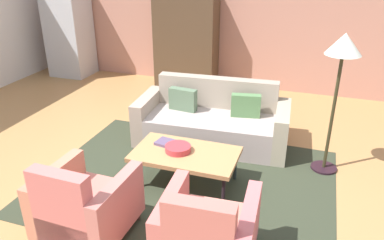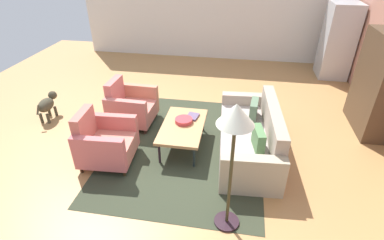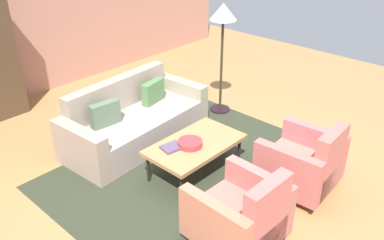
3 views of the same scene
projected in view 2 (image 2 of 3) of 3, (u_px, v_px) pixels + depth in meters
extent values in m
plane|color=#AD7D49|center=(180.00, 141.00, 5.35)|extent=(11.00, 11.00, 0.00)
cube|color=silver|center=(211.00, 10.00, 8.49)|extent=(0.12, 7.57, 2.80)
cube|color=#2F3626|center=(186.00, 145.00, 5.22)|extent=(3.40, 2.60, 0.01)
cube|color=#9E8F89|center=(247.00, 142.00, 4.96)|extent=(1.80, 1.01, 0.42)
cube|color=gray|center=(271.00, 132.00, 4.82)|extent=(1.75, 0.30, 0.86)
cube|color=#9F947C|center=(252.00, 176.00, 4.10)|extent=(0.24, 0.91, 0.62)
cube|color=tan|center=(245.00, 109.00, 5.73)|extent=(0.24, 0.91, 0.62)
cube|color=#4F7647|center=(258.00, 139.00, 4.38)|extent=(0.42, 0.19, 0.32)
cube|color=#536A50|center=(254.00, 109.00, 5.15)|extent=(0.41, 0.16, 0.32)
cylinder|color=black|center=(203.00, 122.00, 5.54)|extent=(0.04, 0.04, 0.37)
cylinder|color=#1F2827|center=(194.00, 157.00, 4.65)|extent=(0.04, 0.04, 0.37)
cylinder|color=black|center=(174.00, 120.00, 5.62)|extent=(0.04, 0.04, 0.37)
cylinder|color=black|center=(159.00, 153.00, 4.73)|extent=(0.04, 0.04, 0.37)
cube|color=#AF7D4D|center=(183.00, 126.00, 5.03)|extent=(1.20, 0.70, 0.05)
cylinder|color=#312B1B|center=(156.00, 113.00, 6.10)|extent=(0.05, 0.05, 0.10)
cylinder|color=#39241E|center=(145.00, 131.00, 5.53)|extent=(0.05, 0.05, 0.10)
cylinder|color=#292616|center=(125.00, 110.00, 6.21)|extent=(0.05, 0.05, 0.10)
cylinder|color=black|center=(111.00, 127.00, 5.64)|extent=(0.05, 0.05, 0.10)
cube|color=#B4695D|center=(133.00, 111.00, 5.76)|extent=(0.58, 0.82, 0.30)
cube|color=#C66660|center=(116.00, 99.00, 5.70)|extent=(0.56, 0.16, 0.78)
cube|color=#C17359|center=(139.00, 98.00, 5.98)|extent=(0.14, 0.80, 0.56)
cube|color=#B76960|center=(126.00, 114.00, 5.41)|extent=(0.14, 0.80, 0.56)
cylinder|color=#3A2A23|center=(136.00, 147.00, 5.11)|extent=(0.05, 0.05, 0.10)
cylinder|color=black|center=(124.00, 173.00, 4.53)|extent=(0.05, 0.05, 0.10)
cylinder|color=#2C2718|center=(98.00, 144.00, 5.18)|extent=(0.05, 0.05, 0.10)
cylinder|color=#341B0F|center=(81.00, 170.00, 4.60)|extent=(0.05, 0.05, 0.10)
cube|color=#BB6E5F|center=(108.00, 148.00, 4.75)|extent=(0.61, 0.83, 0.30)
cube|color=#C0655B|center=(86.00, 134.00, 4.66)|extent=(0.57, 0.17, 0.78)
cube|color=#C2645D|center=(114.00, 129.00, 4.97)|extent=(0.17, 0.81, 0.56)
cube|color=#C46263|center=(99.00, 154.00, 4.40)|extent=(0.17, 0.81, 0.56)
cylinder|color=#B53339|center=(184.00, 120.00, 5.07)|extent=(0.30, 0.30, 0.07)
cube|color=#564664|center=(192.00, 116.00, 5.22)|extent=(0.27, 0.23, 0.03)
cube|color=#4A3624|center=(379.00, 84.00, 5.28)|extent=(1.20, 0.50, 1.80)
cube|color=#B7BABF|center=(338.00, 41.00, 7.48)|extent=(0.80, 0.70, 1.85)
cylinder|color=#99999E|center=(355.00, 39.00, 7.34)|extent=(0.02, 0.02, 0.70)
cylinder|color=black|center=(226.00, 221.00, 3.79)|extent=(0.32, 0.32, 0.03)
cylinder|color=#312D1A|center=(230.00, 178.00, 3.41)|extent=(0.04, 0.04, 1.45)
cone|color=silver|center=(236.00, 114.00, 2.97)|extent=(0.40, 0.40, 0.24)
cylinder|color=#403B2B|center=(49.00, 111.00, 6.08)|extent=(0.06, 0.06, 0.20)
cylinder|color=#403B2B|center=(56.00, 111.00, 6.07)|extent=(0.06, 0.06, 0.20)
cylinder|color=#403B2B|center=(41.00, 118.00, 5.83)|extent=(0.06, 0.06, 0.20)
cylinder|color=#403B2B|center=(48.00, 119.00, 5.82)|extent=(0.06, 0.06, 0.20)
ellipsoid|color=#403B2B|center=(46.00, 105.00, 5.84)|extent=(0.43, 0.26, 0.24)
sphere|color=#403B2B|center=(53.00, 95.00, 6.05)|extent=(0.17, 0.17, 0.17)
cylinder|color=#403B2B|center=(38.00, 110.00, 5.59)|extent=(0.13, 0.04, 0.17)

